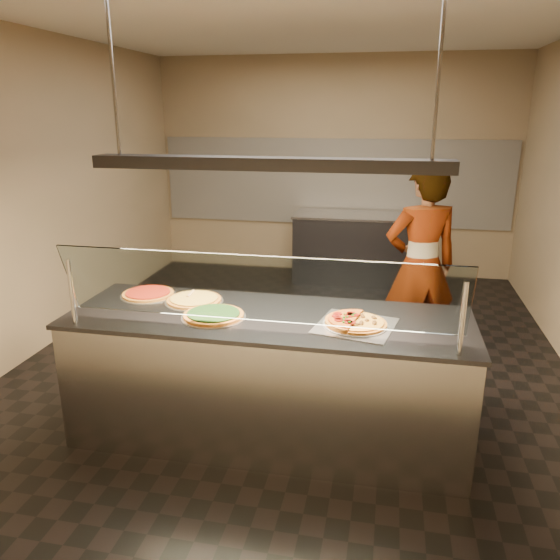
% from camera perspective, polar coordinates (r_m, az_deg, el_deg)
% --- Properties ---
extents(ground, '(5.00, 6.00, 0.02)m').
position_cam_1_polar(ground, '(5.37, 1.69, -7.83)').
color(ground, black).
rests_on(ground, ground).
extents(ceiling, '(5.00, 6.00, 0.02)m').
position_cam_1_polar(ceiling, '(4.92, 2.04, 25.95)').
color(ceiling, silver).
rests_on(ceiling, wall_back).
extents(wall_back, '(5.00, 0.02, 3.00)m').
position_cam_1_polar(wall_back, '(7.88, 5.60, 11.62)').
color(wall_back, tan).
rests_on(wall_back, ground).
extents(wall_front, '(5.00, 0.02, 3.00)m').
position_cam_1_polar(wall_front, '(2.11, -12.09, -4.57)').
color(wall_front, tan).
rests_on(wall_front, ground).
extents(wall_left, '(0.02, 6.00, 3.00)m').
position_cam_1_polar(wall_left, '(5.88, -23.32, 8.39)').
color(wall_left, tan).
rests_on(wall_left, ground).
extents(tile_band, '(4.90, 0.02, 1.20)m').
position_cam_1_polar(tile_band, '(7.88, 5.54, 10.15)').
color(tile_band, silver).
rests_on(tile_band, wall_back).
extents(serving_counter, '(2.76, 0.94, 0.93)m').
position_cam_1_polar(serving_counter, '(3.93, -1.20, -10.05)').
color(serving_counter, '#B7B7BC').
rests_on(serving_counter, ground).
extents(sneeze_guard, '(2.52, 0.18, 0.54)m').
position_cam_1_polar(sneeze_guard, '(3.32, -2.57, -1.03)').
color(sneeze_guard, '#B7B7BC').
rests_on(sneeze_guard, serving_counter).
extents(perforated_tray, '(0.57, 0.57, 0.01)m').
position_cam_1_polar(perforated_tray, '(3.59, 7.88, -4.67)').
color(perforated_tray, silver).
rests_on(perforated_tray, serving_counter).
extents(half_pizza_pepperoni, '(0.27, 0.43, 0.05)m').
position_cam_1_polar(half_pizza_pepperoni, '(3.59, 6.39, -4.15)').
color(half_pizza_pepperoni, '#9D581C').
rests_on(half_pizza_pepperoni, perforated_tray).
extents(half_pizza_sausage, '(0.27, 0.43, 0.04)m').
position_cam_1_polar(half_pizza_sausage, '(3.58, 9.42, -4.43)').
color(half_pizza_sausage, '#9D581C').
rests_on(half_pizza_sausage, perforated_tray).
extents(pizza_spinach, '(0.44, 0.44, 0.03)m').
position_cam_1_polar(pizza_spinach, '(3.73, -6.95, -3.63)').
color(pizza_spinach, silver).
rests_on(pizza_spinach, serving_counter).
extents(pizza_cheese, '(0.43, 0.43, 0.03)m').
position_cam_1_polar(pizza_cheese, '(4.05, -8.94, -2.02)').
color(pizza_cheese, silver).
rests_on(pizza_cheese, serving_counter).
extents(pizza_tomato, '(0.41, 0.41, 0.03)m').
position_cam_1_polar(pizza_tomato, '(4.25, -13.60, -1.36)').
color(pizza_tomato, silver).
rests_on(pizza_tomato, serving_counter).
extents(pizza_spatula, '(0.18, 0.23, 0.02)m').
position_cam_1_polar(pizza_spatula, '(4.08, -9.02, -1.67)').
color(pizza_spatula, '#B7B7BC').
rests_on(pizza_spatula, pizza_spinach).
extents(prep_table, '(1.66, 0.74, 0.93)m').
position_cam_1_polar(prep_table, '(7.58, 7.81, 3.37)').
color(prep_table, '#333338').
rests_on(prep_table, ground).
extents(worker, '(0.79, 0.65, 1.85)m').
position_cam_1_polar(worker, '(5.06, 14.48, 1.35)').
color(worker, '#29252D').
rests_on(worker, ground).
extents(heat_lamp_housing, '(2.30, 0.18, 0.08)m').
position_cam_1_polar(heat_lamp_housing, '(3.50, -1.35, 12.05)').
color(heat_lamp_housing, '#333338').
rests_on(heat_lamp_housing, ceiling).
extents(lamp_rod_left, '(0.02, 0.02, 1.01)m').
position_cam_1_polar(lamp_rod_left, '(3.84, -17.09, 19.95)').
color(lamp_rod_left, '#B7B7BC').
rests_on(lamp_rod_left, ceiling).
extents(lamp_rod_right, '(0.02, 0.02, 1.01)m').
position_cam_1_polar(lamp_rod_right, '(3.42, 16.31, 20.43)').
color(lamp_rod_right, '#B7B7BC').
rests_on(lamp_rod_right, ceiling).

